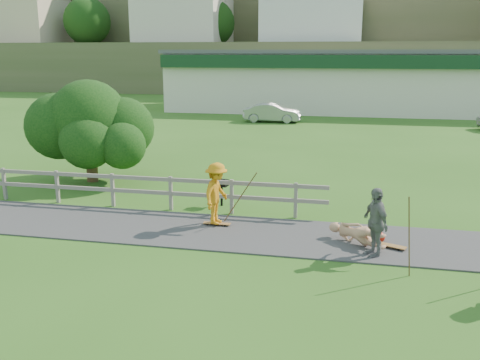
{
  "coord_description": "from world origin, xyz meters",
  "views": [
    {
      "loc": [
        3.65,
        -12.34,
        4.96
      ],
      "look_at": [
        0.55,
        2.0,
        1.43
      ],
      "focal_mm": 40.0,
      "sensor_mm": 36.0,
      "label": 1
    }
  ],
  "objects_px": {
    "spectator_b": "(375,222)",
    "tree": "(90,140)",
    "skater_fallen": "(357,234)",
    "bbq": "(222,193)",
    "skater_rider": "(217,197)",
    "car_silver": "(272,113)"
  },
  "relations": [
    {
      "from": "bbq",
      "to": "tree",
      "type": "bearing_deg",
      "value": 169.07
    },
    {
      "from": "car_silver",
      "to": "bbq",
      "type": "relative_size",
      "value": 4.63
    },
    {
      "from": "skater_rider",
      "to": "tree",
      "type": "bearing_deg",
      "value": 65.05
    },
    {
      "from": "spectator_b",
      "to": "bbq",
      "type": "bearing_deg",
      "value": -153.92
    },
    {
      "from": "car_silver",
      "to": "bbq",
      "type": "bearing_deg",
      "value": -176.5
    },
    {
      "from": "skater_rider",
      "to": "tree",
      "type": "distance_m",
      "value": 7.6
    },
    {
      "from": "skater_rider",
      "to": "bbq",
      "type": "relative_size",
      "value": 2.04
    },
    {
      "from": "car_silver",
      "to": "bbq",
      "type": "xyz_separation_m",
      "value": [
        1.69,
        -21.56,
        -0.23
      ]
    },
    {
      "from": "skater_rider",
      "to": "skater_fallen",
      "type": "height_order",
      "value": "skater_rider"
    },
    {
      "from": "car_silver",
      "to": "spectator_b",
      "type": "bearing_deg",
      "value": -166.51
    },
    {
      "from": "skater_fallen",
      "to": "tree",
      "type": "height_order",
      "value": "tree"
    },
    {
      "from": "skater_rider",
      "to": "skater_fallen",
      "type": "relative_size",
      "value": 1.07
    },
    {
      "from": "skater_rider",
      "to": "bbq",
      "type": "xyz_separation_m",
      "value": [
        -0.39,
        2.13,
        -0.46
      ]
    },
    {
      "from": "bbq",
      "to": "car_silver",
      "type": "bearing_deg",
      "value": 104.72
    },
    {
      "from": "tree",
      "to": "bbq",
      "type": "height_order",
      "value": "tree"
    },
    {
      "from": "spectator_b",
      "to": "bbq",
      "type": "relative_size",
      "value": 2.01
    },
    {
      "from": "car_silver",
      "to": "tree",
      "type": "xyz_separation_m",
      "value": [
        -4.1,
        -19.32,
        0.97
      ]
    },
    {
      "from": "spectator_b",
      "to": "tree",
      "type": "height_order",
      "value": "tree"
    },
    {
      "from": "car_silver",
      "to": "skater_rider",
      "type": "bearing_deg",
      "value": -175.96
    },
    {
      "from": "skater_fallen",
      "to": "spectator_b",
      "type": "relative_size",
      "value": 0.95
    },
    {
      "from": "tree",
      "to": "skater_rider",
      "type": "bearing_deg",
      "value": -35.27
    },
    {
      "from": "spectator_b",
      "to": "car_silver",
      "type": "bearing_deg",
      "value": 167.13
    }
  ]
}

